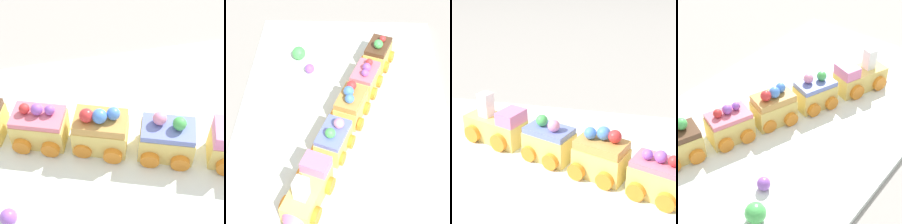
{
  "view_description": "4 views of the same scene",
  "coord_description": "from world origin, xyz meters",
  "views": [
    {
      "loc": [
        -0.09,
        -0.31,
        0.43
      ],
      "look_at": [
        -0.02,
        0.01,
        0.08
      ],
      "focal_mm": 60.0,
      "sensor_mm": 36.0,
      "label": 1
    },
    {
      "loc": [
        0.47,
        0.01,
        0.56
      ],
      "look_at": [
        0.01,
        -0.01,
        0.07
      ],
      "focal_mm": 60.0,
      "sensor_mm": 36.0,
      "label": 2
    },
    {
      "loc": [
        -0.08,
        0.47,
        0.32
      ],
      "look_at": [
        0.03,
        -0.04,
        0.08
      ],
      "focal_mm": 60.0,
      "sensor_mm": 36.0,
      "label": 3
    },
    {
      "loc": [
        -0.42,
        -0.34,
        0.45
      ],
      "look_at": [
        -0.04,
        -0.03,
        0.06
      ],
      "focal_mm": 60.0,
      "sensor_mm": 36.0,
      "label": 4
    }
  ],
  "objects": [
    {
      "name": "gumball_purple",
      "position": [
        -0.16,
        -0.08,
        0.02
      ],
      "size": [
        0.02,
        0.02,
        0.02
      ],
      "primitive_type": "sphere",
      "color": "#9956C6",
      "rests_on": "display_board"
    },
    {
      "name": "cake_car_blueberry",
      "position": [
        0.05,
        -0.02,
        0.04
      ],
      "size": [
        0.08,
        0.08,
        0.07
      ],
      "rotation": [
        0.0,
        0.0,
        -0.34
      ],
      "color": "#EACC66",
      "rests_on": "display_board"
    },
    {
      "name": "display_board",
      "position": [
        0.0,
        0.0,
        0.01
      ],
      "size": [
        0.73,
        0.42,
        0.01
      ],
      "primitive_type": "cube",
      "color": "silver",
      "rests_on": "ground_plane"
    },
    {
      "name": "gumball_green",
      "position": [
        -0.21,
        -0.11,
        0.03
      ],
      "size": [
        0.03,
        0.03,
        0.03
      ],
      "primitive_type": "sphere",
      "color": "#4CBC56",
      "rests_on": "display_board"
    },
    {
      "name": "cake_car_chocolate",
      "position": [
        -0.2,
        0.07,
        0.04
      ],
      "size": [
        0.08,
        0.08,
        0.07
      ],
      "rotation": [
        0.0,
        0.0,
        -0.34
      ],
      "color": "#EACC66",
      "rests_on": "display_board"
    },
    {
      "name": "cake_car_caramel",
      "position": [
        -0.03,
        0.01,
        0.04
      ],
      "size": [
        0.08,
        0.08,
        0.08
      ],
      "rotation": [
        0.0,
        0.0,
        -0.34
      ],
      "color": "#EACC66",
      "rests_on": "display_board"
    },
    {
      "name": "ground_plane",
      "position": [
        0.0,
        0.0,
        0.0
      ],
      "size": [
        10.0,
        10.0,
        0.0
      ],
      "primitive_type": "plane",
      "color": "gray"
    },
    {
      "name": "cake_train_locomotive",
      "position": [
        0.16,
        -0.06,
        0.04
      ],
      "size": [
        0.14,
        0.09,
        0.08
      ],
      "rotation": [
        0.0,
        0.0,
        -0.34
      ],
      "color": "#EACC66",
      "rests_on": "display_board"
    },
    {
      "name": "cake_car_strawberry",
      "position": [
        -0.11,
        0.04,
        0.04
      ],
      "size": [
        0.08,
        0.08,
        0.07
      ],
      "rotation": [
        0.0,
        0.0,
        -0.34
      ],
      "color": "#EACC66",
      "rests_on": "display_board"
    }
  ]
}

